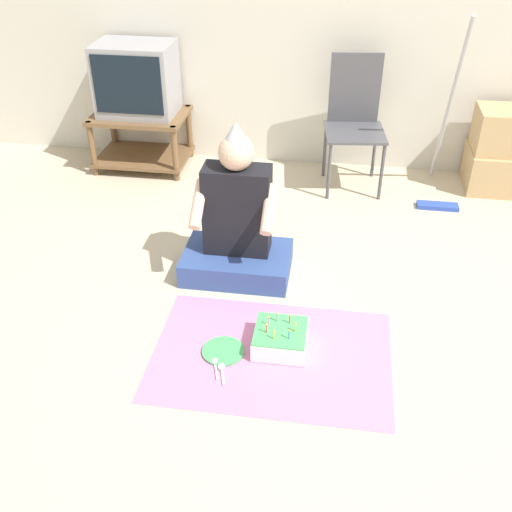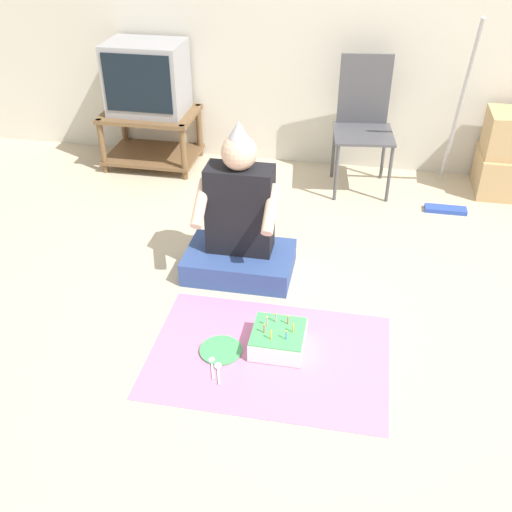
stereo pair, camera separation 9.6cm
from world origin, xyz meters
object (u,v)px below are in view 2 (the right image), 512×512
dust_mop (454,151)px  birthday_cake (278,339)px  tv (147,78)px  person_seated (239,228)px  paper_plate (221,350)px  folding_chair (363,117)px

dust_mop → birthday_cake: bearing=-117.9°
tv → person_seated: tv is taller
tv → paper_plate: size_ratio=2.67×
folding_chair → dust_mop: 0.66m
folding_chair → dust_mop: (0.62, -0.18, -0.13)m
person_seated → paper_plate: bearing=-85.8°
person_seated → dust_mop: bearing=41.6°
tv → paper_plate: bearing=-63.3°
folding_chair → birthday_cake: folding_chair is taller
dust_mop → birthday_cake: (-0.92, -1.73, -0.32)m
tv → paper_plate: 2.39m
folding_chair → paper_plate: 2.13m
dust_mop → paper_plate: bearing=-123.3°
paper_plate → folding_chair: bearing=74.1°
folding_chair → birthday_cake: 1.98m
folding_chair → tv: bearing=177.7°
tv → folding_chair: bearing=-2.3°
dust_mop → tv: bearing=173.6°
tv → person_seated: (0.98, -1.35, -0.39)m
person_seated → birthday_cake: person_seated is taller
tv → folding_chair: size_ratio=0.61×
tv → person_seated: 1.71m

